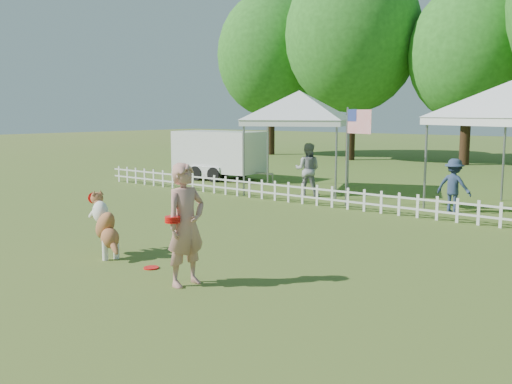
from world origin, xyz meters
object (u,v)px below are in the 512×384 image
(spectator_a, at_px, (308,170))
(frisbee_on_turf, at_px, (151,268))
(flag_pole, at_px, (347,157))
(spectator_b, at_px, (454,186))
(handler, at_px, (186,225))
(dog, at_px, (105,226))
(canopy_tent_right, at_px, (512,148))
(cargo_trailer, at_px, (219,155))
(canopy_tent_left, at_px, (299,143))

(spectator_a, bearing_deg, frisbee_on_turf, 83.99)
(flag_pole, xyz_separation_m, spectator_b, (2.70, 0.96, -0.67))
(flag_pole, height_order, spectator_a, flag_pole)
(handler, height_order, frisbee_on_turf, handler)
(spectator_a, distance_m, spectator_b, 4.69)
(dog, distance_m, flag_pole, 7.81)
(canopy_tent_right, relative_size, cargo_trailer, 0.77)
(cargo_trailer, relative_size, spectator_a, 2.63)
(dog, height_order, cargo_trailer, cargo_trailer)
(dog, relative_size, canopy_tent_right, 0.34)
(cargo_trailer, height_order, spectator_b, cargo_trailer)
(dog, xyz_separation_m, frisbee_on_turf, (1.26, -0.01, -0.57))
(spectator_a, bearing_deg, spectator_b, 156.09)
(dog, bearing_deg, flag_pole, 103.68)
(flag_pole, relative_size, spectator_a, 1.65)
(frisbee_on_turf, relative_size, canopy_tent_left, 0.08)
(canopy_tent_right, relative_size, spectator_b, 2.39)
(handler, height_order, spectator_a, handler)
(canopy_tent_right, height_order, spectator_a, canopy_tent_right)
(canopy_tent_left, bearing_deg, spectator_a, -61.48)
(spectator_b, bearing_deg, dog, 73.12)
(canopy_tent_right, bearing_deg, canopy_tent_left, -153.68)
(canopy_tent_right, xyz_separation_m, cargo_trailer, (-11.16, 0.80, -0.74))
(dog, bearing_deg, frisbee_on_turf, 16.99)
(canopy_tent_right, height_order, spectator_b, canopy_tent_right)
(canopy_tent_left, xyz_separation_m, cargo_trailer, (-4.53, 1.01, -0.67))
(dog, bearing_deg, canopy_tent_left, 120.99)
(spectator_b, bearing_deg, canopy_tent_right, -139.44)
(frisbee_on_turf, distance_m, flag_pole, 7.92)
(spectator_a, bearing_deg, flag_pole, 129.67)
(handler, bearing_deg, dog, 88.60)
(handler, distance_m, cargo_trailer, 14.07)
(dog, relative_size, cargo_trailer, 0.26)
(canopy_tent_right, xyz_separation_m, flag_pole, (-3.86, -1.84, -0.32))
(flag_pole, bearing_deg, frisbee_on_turf, -63.06)
(dog, distance_m, canopy_tent_right, 10.61)
(dog, height_order, spectator_a, spectator_a)
(cargo_trailer, relative_size, flag_pole, 1.59)
(flag_pole, bearing_deg, canopy_tent_right, 46.99)
(canopy_tent_right, bearing_deg, handler, -76.81)
(dog, distance_m, frisbee_on_turf, 1.38)
(cargo_trailer, height_order, flag_pole, flag_pole)
(flag_pole, xyz_separation_m, spectator_a, (-1.99, 1.02, -0.55))
(frisbee_on_turf, bearing_deg, spectator_b, 77.33)
(dog, height_order, canopy_tent_left, canopy_tent_left)
(flag_pole, relative_size, spectator_b, 1.94)
(canopy_tent_left, bearing_deg, dog, -99.46)
(spectator_a, bearing_deg, dog, 76.23)
(flag_pole, bearing_deg, cargo_trailer, -178.45)
(frisbee_on_turf, relative_size, canopy_tent_right, 0.08)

